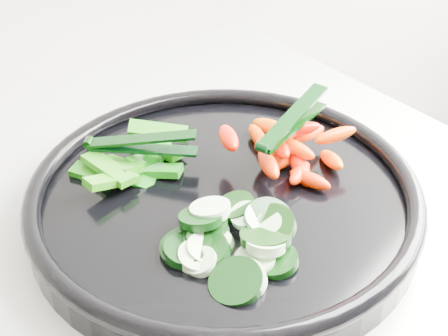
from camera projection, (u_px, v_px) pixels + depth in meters
veggie_tray at (224, 197)px, 0.60m from camera, size 0.39×0.39×0.04m
cucumber_pile at (230, 241)px, 0.53m from camera, size 0.13×0.13×0.04m
carrot_pile at (286, 147)px, 0.62m from camera, size 0.13×0.14×0.05m
pepper_pile at (135, 161)px, 0.62m from camera, size 0.14×0.10×0.04m
tong_carrot at (291, 122)px, 0.60m from camera, size 0.11×0.05×0.02m
tong_pepper at (139, 144)px, 0.62m from camera, size 0.09×0.09×0.02m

